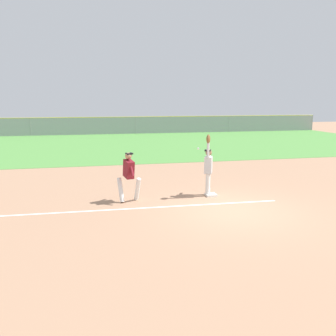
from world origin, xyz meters
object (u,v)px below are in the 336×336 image
(baseball, at_px, (198,148))
(parked_car_silver, at_px, (185,124))
(parked_car_tan, at_px, (94,126))
(runner, at_px, (129,173))
(first_base, at_px, (211,195))
(parked_car_green, at_px, (140,124))
(parked_car_white, at_px, (46,126))
(fielder, at_px, (208,166))

(baseball, bearing_deg, parked_car_silver, 76.11)
(baseball, distance_m, parked_car_tan, 28.26)
(runner, distance_m, parked_car_tan, 28.01)
(first_base, height_order, parked_car_green, parked_car_green)
(parked_car_silver, bearing_deg, baseball, -100.25)
(first_base, height_order, parked_car_white, parked_car_white)
(first_base, distance_m, parked_car_silver, 29.39)
(parked_car_white, distance_m, parked_car_silver, 15.87)
(parked_car_green, bearing_deg, parked_car_tan, -169.86)
(parked_car_tan, bearing_deg, parked_car_green, 3.55)
(runner, height_order, parked_car_tan, runner)
(fielder, bearing_deg, runner, 27.52)
(baseball, relative_size, parked_car_silver, 0.02)
(parked_car_white, xyz_separation_m, parked_car_green, (10.45, -0.02, 0.00))
(parked_car_tan, bearing_deg, parked_car_white, 170.04)
(parked_car_tan, xyz_separation_m, parked_car_green, (5.26, 0.61, 0.00))
(baseball, height_order, parked_car_white, baseball)
(fielder, xyz_separation_m, parked_car_white, (-9.22, 28.47, -0.45))
(first_base, xyz_separation_m, parked_car_green, (1.14, 28.53, 0.63))
(parked_car_tan, bearing_deg, first_base, -84.66)
(runner, bearing_deg, parked_car_green, 66.56)
(runner, bearing_deg, first_base, -13.89)
(fielder, relative_size, runner, 1.33)
(parked_car_tan, xyz_separation_m, parked_car_silver, (10.68, 0.72, 0.00))
(fielder, height_order, parked_car_tan, fielder)
(parked_car_tan, bearing_deg, parked_car_silver, 0.80)
(parked_car_white, bearing_deg, fielder, -67.64)
(first_base, relative_size, parked_car_tan, 0.08)
(fielder, relative_size, baseball, 30.81)
(parked_car_white, relative_size, parked_car_green, 1.01)
(fielder, relative_size, parked_car_green, 0.51)
(first_base, bearing_deg, parked_car_green, 87.71)
(fielder, bearing_deg, parked_car_silver, -78.59)
(baseball, height_order, parked_car_green, baseball)
(runner, xyz_separation_m, parked_car_silver, (9.57, 28.71, -0.32))
(runner, distance_m, baseball, 2.59)
(fielder, distance_m, parked_car_green, 28.48)
(parked_car_tan, bearing_deg, baseball, -85.76)
(runner, xyz_separation_m, baseball, (2.47, -0.02, 0.79))
(baseball, bearing_deg, first_base, 9.14)
(runner, height_order, parked_car_green, runner)
(runner, relative_size, parked_car_silver, 0.38)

